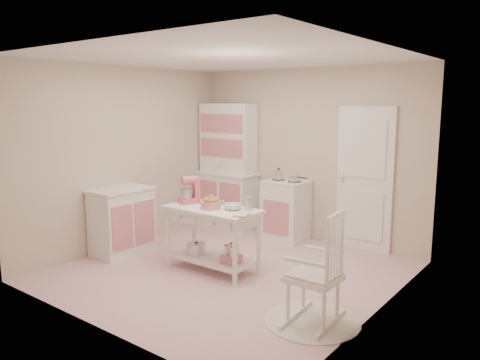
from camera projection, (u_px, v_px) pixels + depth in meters
name	position (u px, v px, depth m)	size (l,w,h in m)	color
room_shell	(228.00, 139.00, 5.57)	(3.84, 3.84, 2.62)	pink
door	(365.00, 179.00, 6.57)	(0.82, 0.05, 2.04)	white
hutch	(227.00, 166.00, 7.80)	(1.06, 0.50, 2.08)	white
stove	(286.00, 210.00, 7.13)	(0.62, 0.57, 0.92)	white
base_cabinet	(122.00, 221.00, 6.48)	(0.54, 0.84, 0.92)	white
lace_rug	(312.00, 321.00, 4.49)	(0.92, 0.92, 0.01)	white
rocking_chair	(314.00, 267.00, 4.40)	(0.48, 0.72, 1.10)	white
work_table	(213.00, 239.00, 5.83)	(1.20, 0.60, 0.80)	white
stand_mixer	(188.00, 190.00, 6.00)	(0.20, 0.28, 0.34)	#D35974
cookie_tray	(213.00, 203.00, 5.99)	(0.34, 0.24, 0.02)	silver
bread_basket	(211.00, 205.00, 5.70)	(0.25, 0.25, 0.09)	#D27886
mixing_bowl	(233.00, 207.00, 5.66)	(0.23, 0.23, 0.07)	silver
metal_pitcher	(249.00, 204.00, 5.61)	(0.10, 0.10, 0.17)	silver
recipe_book	(235.00, 214.00, 5.40)	(0.17, 0.22, 0.02)	silver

